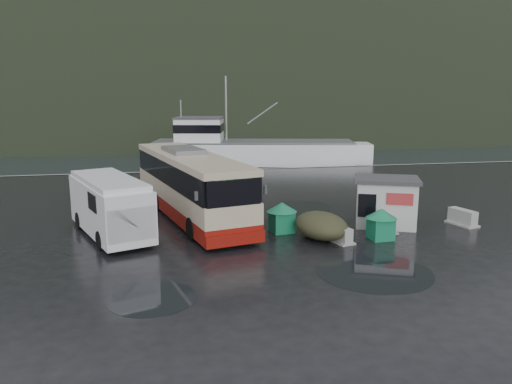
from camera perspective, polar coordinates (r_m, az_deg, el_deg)
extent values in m
plane|color=black|center=(23.63, -4.09, -5.12)|extent=(160.00, 160.00, 0.00)
cube|color=black|center=(132.70, -9.70, 8.44)|extent=(300.00, 180.00, 0.02)
cube|color=#999993|center=(43.11, -7.19, 2.41)|extent=(160.00, 0.60, 1.50)
ellipsoid|color=black|center=(272.88, -8.19, 9.98)|extent=(780.00, 540.00, 570.00)
cylinder|color=black|center=(19.68, 13.33, -8.86)|extent=(4.42, 4.42, 0.01)
cylinder|color=black|center=(17.24, -11.82, -11.79)|extent=(2.99, 2.99, 0.01)
cylinder|color=black|center=(29.65, 5.26, -1.69)|extent=(3.44, 3.44, 0.01)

